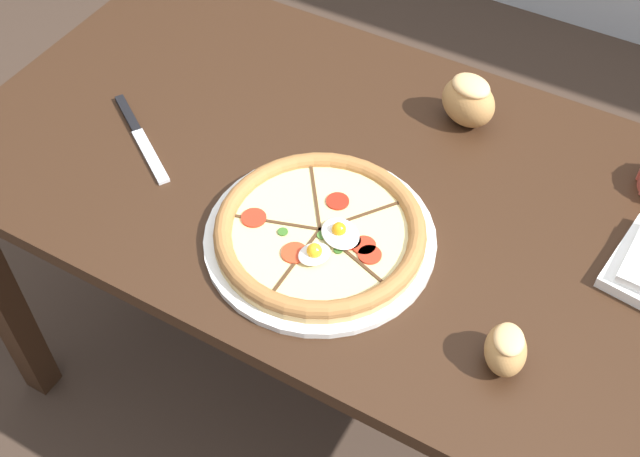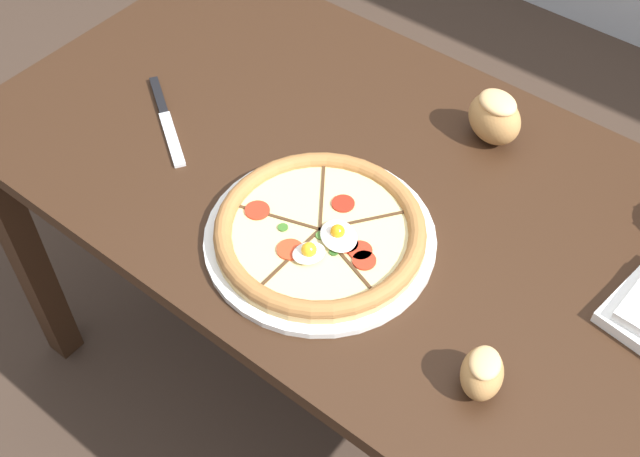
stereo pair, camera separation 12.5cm
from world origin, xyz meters
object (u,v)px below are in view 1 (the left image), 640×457
bread_piece_near (469,100)px  bread_piece_mid (506,349)px  pizza (320,233)px  knife_spare (140,137)px  dining_table (370,225)px

bread_piece_near → bread_piece_mid: 0.51m
pizza → knife_spare: 0.40m
bread_piece_near → knife_spare: 0.59m
bread_piece_mid → knife_spare: bread_piece_mid is taller
dining_table → bread_piece_near: bearing=72.9°
dining_table → pizza: 0.19m
dining_table → bread_piece_mid: bearing=-34.5°
bread_piece_near → knife_spare: (-0.49, -0.33, -0.05)m
bread_piece_mid → knife_spare: size_ratio=0.44×
dining_table → knife_spare: 0.44m
bread_piece_near → bread_piece_mid: bearing=-61.3°
bread_piece_near → bread_piece_mid: size_ratio=1.32×
pizza → bread_piece_near: bread_piece_near is taller
bread_piece_mid → knife_spare: (-0.73, 0.12, -0.03)m
pizza → bread_piece_mid: bread_piece_mid is taller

